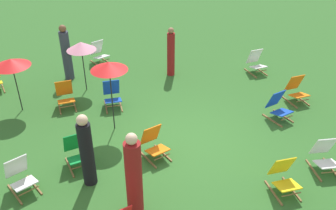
{
  "coord_description": "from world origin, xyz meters",
  "views": [
    {
      "loc": [
        -3.66,
        -6.61,
        5.75
      ],
      "look_at": [
        0.0,
        1.2,
        0.5
      ],
      "focal_mm": 39.27,
      "sensor_mm": 36.0,
      "label": 1
    }
  ],
  "objects": [
    {
      "name": "umbrella_2",
      "position": [
        -1.63,
        3.95,
        1.49
      ],
      "size": [
        0.9,
        0.9,
        1.63
      ],
      "color": "black",
      "rests_on": "ground"
    },
    {
      "name": "deckchair_7",
      "position": [
        2.39,
        -2.18,
        0.37
      ],
      "size": [
        0.68,
        0.87,
        0.83
      ],
      "rotation": [
        0.0,
        0.0,
        -0.3
      ],
      "color": "olive",
      "rests_on": "ground"
    },
    {
      "name": "deckchair_1",
      "position": [
        -0.97,
        -0.08,
        0.37
      ],
      "size": [
        0.59,
        0.83,
        0.83
      ],
      "rotation": [
        0.0,
        0.0,
        0.16
      ],
      "color": "olive",
      "rests_on": "ground"
    },
    {
      "name": "person_1",
      "position": [
        -1.94,
        4.97,
        0.91
      ],
      "size": [
        0.44,
        0.44,
        1.89
      ],
      "rotation": [
        0.0,
        0.0,
        3.84
      ],
      "color": "#333847",
      "rests_on": "ground"
    },
    {
      "name": "deckchair_0",
      "position": [
        1.08,
        -2.33,
        0.37
      ],
      "size": [
        0.6,
        0.83,
        0.83
      ],
      "rotation": [
        0.0,
        0.0,
        -0.18
      ],
      "color": "olive",
      "rests_on": "ground"
    },
    {
      "name": "umbrella_0",
      "position": [
        -1.49,
        1.46,
        1.86
      ],
      "size": [
        0.94,
        0.94,
        1.97
      ],
      "color": "black",
      "rests_on": "ground"
    },
    {
      "name": "deckchair_2",
      "position": [
        4.09,
        2.68,
        0.37
      ],
      "size": [
        0.52,
        0.78,
        0.83
      ],
      "rotation": [
        0.0,
        0.0,
        -0.05
      ],
      "color": "olive",
      "rests_on": "ground"
    },
    {
      "name": "person_3",
      "position": [
        -2.62,
        -0.32,
        0.85
      ],
      "size": [
        0.42,
        0.42,
        1.78
      ],
      "rotation": [
        0.0,
        0.0,
        4.03
      ],
      "color": "black",
      "rests_on": "ground"
    },
    {
      "name": "deckchair_8",
      "position": [
        -2.43,
        3.16,
        0.37
      ],
      "size": [
        0.55,
        0.8,
        0.83
      ],
      "rotation": [
        0.0,
        0.0,
        -0.09
      ],
      "color": "olive",
      "rests_on": "ground"
    },
    {
      "name": "deckchair_9",
      "position": [
        -4.01,
        0.08,
        0.37
      ],
      "size": [
        0.67,
        0.86,
        0.83
      ],
      "rotation": [
        0.0,
        0.0,
        0.29
      ],
      "color": "olive",
      "rests_on": "ground"
    },
    {
      "name": "deckchair_4",
      "position": [
        -1.16,
        2.61,
        0.37
      ],
      "size": [
        0.62,
        0.84,
        0.83
      ],
      "rotation": [
        0.0,
        0.0,
        -0.2
      ],
      "color": "olive",
      "rests_on": "ground"
    },
    {
      "name": "deckchair_6",
      "position": [
        -2.73,
        0.4,
        0.37
      ],
      "size": [
        0.5,
        0.77,
        0.83
      ],
      "rotation": [
        0.0,
        0.0,
        0.03
      ],
      "color": "olive",
      "rests_on": "ground"
    },
    {
      "name": "umbrella_1",
      "position": [
        -3.66,
        3.52,
        1.52
      ],
      "size": [
        1.03,
        1.03,
        1.64
      ],
      "color": "black",
      "rests_on": "ground"
    },
    {
      "name": "person_2",
      "position": [
        -1.99,
        -1.49,
        0.89
      ],
      "size": [
        0.4,
        0.4,
        1.89
      ],
      "rotation": [
        0.0,
        0.0,
        6.05
      ],
      "color": "maroon",
      "rests_on": "ground"
    },
    {
      "name": "deckchair_3",
      "position": [
        3.98,
        0.53,
        0.37
      ],
      "size": [
        0.54,
        0.8,
        0.83
      ],
      "rotation": [
        0.0,
        0.0,
        -0.08
      ],
      "color": "olive",
      "rests_on": "ground"
    },
    {
      "name": "deckchair_13",
      "position": [
        -0.65,
        5.81,
        0.37
      ],
      "size": [
        0.65,
        0.86,
        0.83
      ],
      "rotation": [
        0.0,
        0.0,
        0.26
      ],
      "color": "olive",
      "rests_on": "ground"
    },
    {
      "name": "deckchair_10",
      "position": [
        2.85,
        -0.0,
        0.37
      ],
      "size": [
        0.56,
        0.81,
        0.83
      ],
      "rotation": [
        0.0,
        0.0,
        0.12
      ],
      "color": "olive",
      "rests_on": "ground"
    },
    {
      "name": "person_0",
      "position": [
        1.31,
        3.77,
        0.81
      ],
      "size": [
        0.29,
        0.29,
        1.7
      ],
      "rotation": [
        0.0,
        0.0,
        4.58
      ],
      "color": "maroon",
      "rests_on": "ground"
    },
    {
      "name": "ground_plane",
      "position": [
        0.0,
        0.0,
        0.0
      ],
      "size": [
        40.0,
        40.0,
        0.0
      ],
      "primitive_type": "plane",
      "color": "#2D6026"
    }
  ]
}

